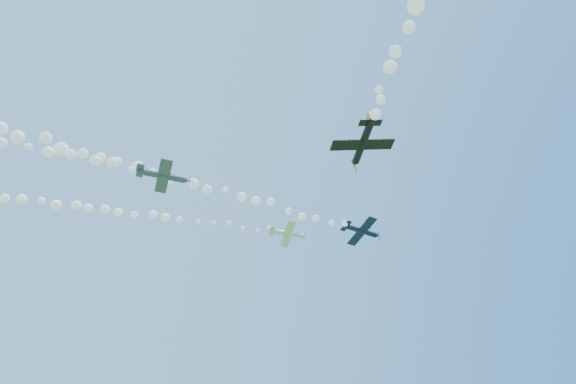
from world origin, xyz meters
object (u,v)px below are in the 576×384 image
object	(u,v)px
plane_white	(288,233)
plane_black	(363,144)
plane_grey	(163,176)
plane_navy	(362,231)

from	to	relation	value
plane_white	plane_black	bearing A→B (deg)	-87.03
plane_white	plane_black	size ratio (longest dim) A/B	0.95
plane_white	plane_grey	size ratio (longest dim) A/B	1.00
plane_white	plane_black	xyz separation A→B (m)	(-2.37, -30.54, -10.40)
plane_white	plane_navy	bearing A→B (deg)	1.90
plane_white	plane_grey	bearing A→B (deg)	-135.41
plane_navy	plane_black	size ratio (longest dim) A/B	1.11
plane_white	plane_black	world-z (taller)	plane_white
plane_grey	plane_black	world-z (taller)	plane_grey
plane_white	plane_black	distance (m)	32.34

